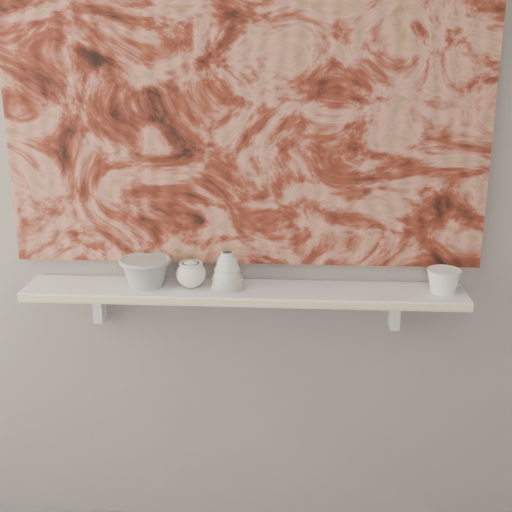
# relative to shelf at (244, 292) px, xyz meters

# --- Properties ---
(wall_back) EXTENTS (3.60, 0.00, 3.60)m
(wall_back) POSITION_rel_shelf_xyz_m (0.00, 0.09, 0.44)
(wall_back) COLOR gray
(wall_back) RESTS_ON floor
(shelf) EXTENTS (1.40, 0.18, 0.03)m
(shelf) POSITION_rel_shelf_xyz_m (0.00, 0.00, 0.00)
(shelf) COLOR silver
(shelf) RESTS_ON wall_back
(shelf_stripe) EXTENTS (1.40, 0.01, 0.02)m
(shelf_stripe) POSITION_rel_shelf_xyz_m (0.00, -0.09, 0.00)
(shelf_stripe) COLOR beige
(shelf_stripe) RESTS_ON shelf
(bracket_left) EXTENTS (0.03, 0.06, 0.12)m
(bracket_left) POSITION_rel_shelf_xyz_m (-0.49, 0.06, -0.07)
(bracket_left) COLOR silver
(bracket_left) RESTS_ON wall_back
(bracket_right) EXTENTS (0.03, 0.06, 0.12)m
(bracket_right) POSITION_rel_shelf_xyz_m (0.49, 0.06, -0.07)
(bracket_right) COLOR silver
(bracket_right) RESTS_ON wall_back
(painting) EXTENTS (1.50, 0.02, 1.10)m
(painting) POSITION_rel_shelf_xyz_m (0.00, 0.08, 0.62)
(painting) COLOR maroon
(painting) RESTS_ON wall_back
(house_motif) EXTENTS (0.09, 0.00, 0.08)m
(house_motif) POSITION_rel_shelf_xyz_m (0.45, 0.07, 0.32)
(house_motif) COLOR black
(house_motif) RESTS_ON painting
(bowl_grey) EXTENTS (0.20, 0.20, 0.10)m
(bowl_grey) POSITION_rel_shelf_xyz_m (-0.31, 0.00, 0.06)
(bowl_grey) COLOR gray
(bowl_grey) RESTS_ON shelf
(cup_cream) EXTENTS (0.11, 0.11, 0.09)m
(cup_cream) POSITION_rel_shelf_xyz_m (-0.17, 0.00, 0.06)
(cup_cream) COLOR silver
(cup_cream) RESTS_ON shelf
(bell_vessel) EXTENTS (0.13, 0.13, 0.12)m
(bell_vessel) POSITION_rel_shelf_xyz_m (-0.05, 0.00, 0.07)
(bell_vessel) COLOR beige
(bell_vessel) RESTS_ON shelf
(bowl_white) EXTENTS (0.13, 0.13, 0.08)m
(bowl_white) POSITION_rel_shelf_xyz_m (0.62, 0.00, 0.05)
(bowl_white) COLOR silver
(bowl_white) RESTS_ON shelf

